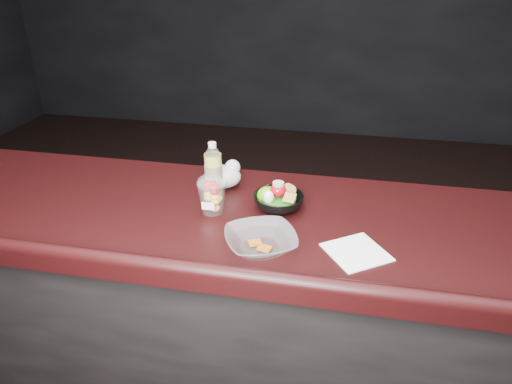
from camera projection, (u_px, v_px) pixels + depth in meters
counter at (253, 328)px, 1.77m from camera, size 4.06×0.71×1.02m
lemonade_bottle at (213, 172)px, 1.65m from camera, size 0.07×0.07×0.20m
fruit_cup at (212, 193)px, 1.52m from camera, size 0.10×0.10×0.14m
green_apple at (268, 196)px, 1.58m from camera, size 0.08×0.08×0.08m
plastic_bag at (224, 175)px, 1.71m from camera, size 0.14×0.11×0.10m
snack_bowl at (278, 200)px, 1.56m from camera, size 0.22×0.22×0.09m
takeout_bowl at (261, 241)px, 1.35m from camera, size 0.28×0.28×0.05m
paper_napkin at (356, 252)px, 1.34m from camera, size 0.22×0.22×0.00m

